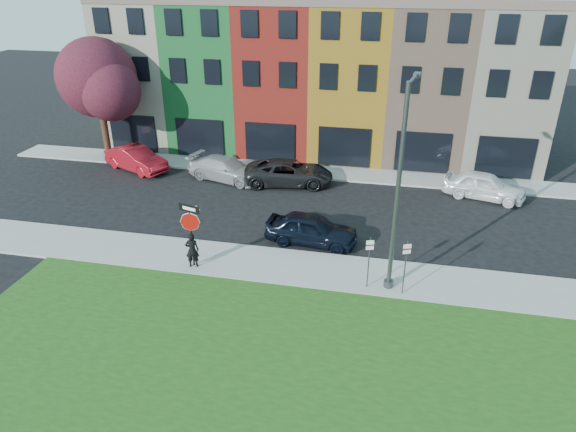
% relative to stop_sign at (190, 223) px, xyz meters
% --- Properties ---
extents(ground, '(120.00, 120.00, 0.00)m').
position_rel_stop_sign_xyz_m(ground, '(5.11, -2.21, -2.24)').
color(ground, black).
rests_on(ground, ground).
extents(sidewalk_near, '(40.00, 3.00, 0.12)m').
position_rel_stop_sign_xyz_m(sidewalk_near, '(7.11, 0.79, -2.18)').
color(sidewalk_near, gray).
rests_on(sidewalk_near, ground).
extents(sidewalk_far, '(40.00, 2.40, 0.12)m').
position_rel_stop_sign_xyz_m(sidewalk_far, '(2.11, 12.79, -2.18)').
color(sidewalk_far, gray).
rests_on(sidewalk_far, ground).
extents(rowhouse_block, '(30.00, 10.12, 10.00)m').
position_rel_stop_sign_xyz_m(rowhouse_block, '(2.61, 18.97, 2.75)').
color(rowhouse_block, beige).
rests_on(rowhouse_block, ground).
extents(stop_sign, '(1.02, 0.33, 2.96)m').
position_rel_stop_sign_xyz_m(stop_sign, '(0.00, 0.00, 0.00)').
color(stop_sign, black).
rests_on(stop_sign, sidewalk_near).
extents(man, '(0.80, 0.70, 1.64)m').
position_rel_stop_sign_xyz_m(man, '(0.02, -0.09, -1.30)').
color(man, black).
rests_on(man, sidewalk_near).
extents(sedan_near, '(2.56, 4.74, 1.51)m').
position_rel_stop_sign_xyz_m(sedan_near, '(4.75, 3.34, -1.48)').
color(sedan_near, black).
rests_on(sedan_near, ground).
extents(parked_car_red, '(5.20, 5.94, 1.55)m').
position_rel_stop_sign_xyz_m(parked_car_red, '(-8.22, 10.84, -1.46)').
color(parked_car_red, maroon).
rests_on(parked_car_red, ground).
extents(parked_car_silver, '(4.46, 5.94, 1.43)m').
position_rel_stop_sign_xyz_m(parked_car_silver, '(-1.91, 10.44, -1.52)').
color(parked_car_silver, '#A09FA4').
rests_on(parked_car_silver, ground).
extents(parked_car_dark, '(4.11, 6.15, 1.50)m').
position_rel_stop_sign_xyz_m(parked_car_dark, '(2.12, 10.51, -1.49)').
color(parked_car_dark, black).
rests_on(parked_car_dark, ground).
extents(parked_car_white, '(4.10, 5.47, 1.55)m').
position_rel_stop_sign_xyz_m(parked_car_white, '(13.61, 10.76, -1.46)').
color(parked_car_white, white).
rests_on(parked_car_white, ground).
extents(street_lamp, '(0.69, 2.57, 8.45)m').
position_rel_stop_sign_xyz_m(street_lamp, '(8.59, 0.26, 2.14)').
color(street_lamp, '#444649').
rests_on(street_lamp, sidewalk_near).
extents(parking_sign_a, '(0.31, 0.13, 2.32)m').
position_rel_stop_sign_xyz_m(parking_sign_a, '(7.69, -0.14, -0.68)').
color(parking_sign_a, '#444649').
rests_on(parking_sign_a, sidewalk_near).
extents(parking_sign_b, '(0.30, 0.16, 2.42)m').
position_rel_stop_sign_xyz_m(parking_sign_b, '(9.13, -0.32, -0.63)').
color(parking_sign_b, '#444649').
rests_on(parking_sign_b, sidewalk_near).
extents(tree_purple, '(6.15, 5.38, 8.11)m').
position_rel_stop_sign_xyz_m(tree_purple, '(-10.90, 12.23, 3.30)').
color(tree_purple, black).
rests_on(tree_purple, sidewalk_far).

